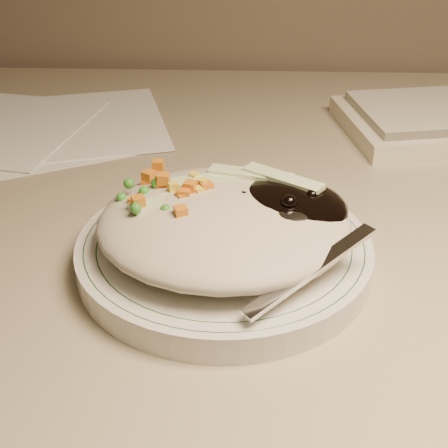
{
  "coord_description": "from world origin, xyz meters",
  "views": [
    {
      "loc": [
        -0.07,
        0.82,
        1.02
      ],
      "look_at": [
        -0.09,
        1.22,
        0.78
      ],
      "focal_mm": 50.0,
      "sensor_mm": 36.0,
      "label": 1
    }
  ],
  "objects": [
    {
      "name": "desk",
      "position": [
        0.0,
        1.38,
        0.54
      ],
      "size": [
        1.4,
        0.7,
        0.74
      ],
      "color": "gray",
      "rests_on": "ground"
    },
    {
      "name": "plate",
      "position": [
        -0.09,
        1.22,
        0.75
      ],
      "size": [
        0.23,
        0.23,
        0.02
      ],
      "primitive_type": "cylinder",
      "color": "silver",
      "rests_on": "desk"
    },
    {
      "name": "plate_rim",
      "position": [
        -0.09,
        1.22,
        0.76
      ],
      "size": [
        0.22,
        0.22,
        0.0
      ],
      "color": "#144723",
      "rests_on": "plate"
    },
    {
      "name": "meal",
      "position": [
        -0.08,
        1.22,
        0.78
      ],
      "size": [
        0.2,
        0.19,
        0.05
      ],
      "color": "#B0A58F",
      "rests_on": "plate"
    }
  ]
}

